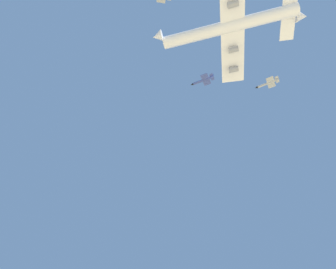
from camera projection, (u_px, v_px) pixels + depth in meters
carrier_jet at (231, 26)px, 143.98m from camera, size 65.38×56.26×20.66m
chase_jet_right_wing at (268, 83)px, 175.86m from camera, size 10.75×14.33×4.00m
chase_jet_high_escort at (203, 80)px, 173.77m from camera, size 11.20×14.08×4.00m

